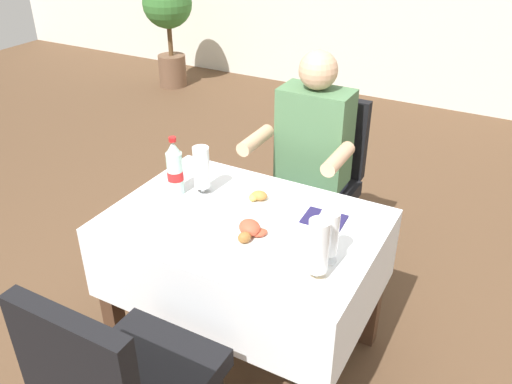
{
  "coord_description": "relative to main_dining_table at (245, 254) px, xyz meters",
  "views": [
    {
      "loc": [
        0.97,
        -1.48,
        1.93
      ],
      "look_at": [
        0.05,
        0.22,
        0.81
      ],
      "focal_mm": 37.43,
      "sensor_mm": 36.0,
      "label": 1
    }
  ],
  "objects": [
    {
      "name": "main_dining_table",
      "position": [
        0.0,
        0.0,
        0.0
      ],
      "size": [
        1.11,
        0.78,
        0.73
      ],
      "color": "white",
      "rests_on": "ground"
    },
    {
      "name": "beer_glass_middle",
      "position": [
        0.4,
        -0.1,
        0.28
      ],
      "size": [
        0.07,
        0.07,
        0.21
      ],
      "color": "white",
      "rests_on": "main_dining_table"
    },
    {
      "name": "beer_glass_right",
      "position": [
        -0.27,
        0.1,
        0.29
      ],
      "size": [
        0.07,
        0.07,
        0.22
      ],
      "color": "white",
      "rests_on": "main_dining_table"
    },
    {
      "name": "potted_plant_corner",
      "position": [
        -2.62,
        2.99,
        0.19
      ],
      "size": [
        0.51,
        0.51,
        1.13
      ],
      "color": "brown",
      "rests_on": "ground"
    },
    {
      "name": "chair_near_camera_side",
      "position": [
        -0.0,
        -0.78,
        -0.0
      ],
      "size": [
        0.44,
        0.5,
        0.97
      ],
      "color": "black",
      "rests_on": "ground"
    },
    {
      "name": "chair_far_diner_seat",
      "position": [
        -0.0,
        0.78,
        -0.0
      ],
      "size": [
        0.44,
        0.5,
        0.97
      ],
      "color": "black",
      "rests_on": "ground"
    },
    {
      "name": "plate_far_diner",
      "position": [
        -0.02,
        0.15,
        0.19
      ],
      "size": [
        0.23,
        0.23,
        0.05
      ],
      "color": "white",
      "rests_on": "main_dining_table"
    },
    {
      "name": "cola_bottle_primary",
      "position": [
        -0.38,
        0.05,
        0.29
      ],
      "size": [
        0.07,
        0.07,
        0.27
      ],
      "color": "silver",
      "rests_on": "main_dining_table"
    },
    {
      "name": "beer_glass_left",
      "position": [
        0.41,
        -0.2,
        0.29
      ],
      "size": [
        0.07,
        0.07,
        0.24
      ],
      "color": "white",
      "rests_on": "main_dining_table"
    },
    {
      "name": "plate_near_camera",
      "position": [
        0.08,
        -0.11,
        0.2
      ],
      "size": [
        0.26,
        0.26,
        0.07
      ],
      "color": "white",
      "rests_on": "main_dining_table"
    },
    {
      "name": "ground_plane",
      "position": [
        -0.05,
        -0.12,
        -0.56
      ],
      "size": [
        11.0,
        11.0,
        0.0
      ],
      "primitive_type": "plane",
      "color": "brown"
    },
    {
      "name": "seated_diner_far",
      "position": [
        -0.0,
        0.67,
        0.16
      ],
      "size": [
        0.5,
        0.46,
        1.26
      ],
      "color": "#282D42",
      "rests_on": "ground"
    },
    {
      "name": "napkin_cutlery_set",
      "position": [
        0.29,
        0.15,
        0.18
      ],
      "size": [
        0.18,
        0.19,
        0.01
      ],
      "color": "#231E4C",
      "rests_on": "main_dining_table"
    }
  ]
}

